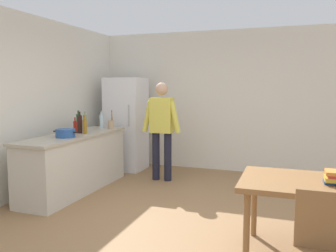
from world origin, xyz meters
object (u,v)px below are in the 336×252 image
object	(u,v)px
cooking_pot	(65,133)
bottle_water_clear	(101,121)
chair	(327,250)
bottle_wine_dark	(80,124)
bottle_sauce_red	(75,126)
bottle_vinegar_tall	(85,122)
refrigerator	(126,124)
utensil_jar	(111,124)
bottle_wine_green	(79,122)
bottle_oil_amber	(85,126)
dining_table	(318,190)
person	(162,125)

from	to	relation	value
cooking_pot	bottle_water_clear	world-z (taller)	bottle_water_clear
chair	bottle_wine_dark	bearing A→B (deg)	160.49
bottle_wine_dark	cooking_pot	bearing A→B (deg)	-82.51
cooking_pot	bottle_sauce_red	world-z (taller)	bottle_sauce_red
chair	bottle_vinegar_tall	xyz separation A→B (m)	(-3.51, 2.54, 0.50)
cooking_pot	refrigerator	bearing A→B (deg)	89.40
refrigerator	utensil_jar	xyz separation A→B (m)	(0.08, -0.76, 0.08)
bottle_wine_green	bottle_sauce_red	xyz separation A→B (m)	(0.03, -0.14, -0.05)
cooking_pot	bottle_oil_amber	world-z (taller)	bottle_oil_amber
dining_table	bottle_oil_amber	xyz separation A→B (m)	(-3.27, 1.20, 0.34)
bottle_wine_green	bottle_oil_amber	xyz separation A→B (m)	(0.27, -0.24, -0.03)
dining_table	bottle_vinegar_tall	distance (m)	3.86
refrigerator	chair	size ratio (longest dim) A/B	1.98
bottle_water_clear	bottle_wine_dark	bearing A→B (deg)	-88.33
person	bottle_oil_amber	size ratio (longest dim) A/B	6.07
cooking_pot	bottle_wine_green	size ratio (longest dim) A/B	1.18
bottle_water_clear	bottle_wine_dark	distance (m)	0.70
chair	refrigerator	bearing A→B (deg)	145.43
utensil_jar	bottle_wine_green	bearing A→B (deg)	-122.86
refrigerator	person	size ratio (longest dim) A/B	1.06
chair	bottle_wine_dark	xyz separation A→B (m)	(-3.38, 2.19, 0.51)
refrigerator	bottle_wine_dark	world-z (taller)	refrigerator
person	chair	world-z (taller)	person
person	bottle_wine_dark	bearing A→B (deg)	-138.13
utensil_jar	bottle_oil_amber	xyz separation A→B (m)	(-0.05, -0.74, 0.04)
refrigerator	cooking_pot	bearing A→B (deg)	-90.60
refrigerator	bottle_oil_amber	world-z (taller)	refrigerator
bottle_vinegar_tall	bottle_oil_amber	bearing A→B (deg)	-57.87
bottle_sauce_red	bottle_oil_amber	bearing A→B (deg)	-21.89
person	utensil_jar	xyz separation A→B (m)	(-0.87, -0.21, 0.00)
utensil_jar	bottle_sauce_red	world-z (taller)	utensil_jar
utensil_jar	bottle_sauce_red	xyz separation A→B (m)	(-0.29, -0.65, 0.02)
person	bottle_sauce_red	world-z (taller)	person
bottle_oil_amber	bottle_water_clear	distance (m)	0.73
person	utensil_jar	distance (m)	0.89
utensil_jar	bottle_water_clear	bearing A→B (deg)	-174.03
dining_table	bottle_wine_green	size ratio (longest dim) A/B	4.12
person	bottle_wine_green	xyz separation A→B (m)	(-1.19, -0.71, 0.07)
refrigerator	bottle_wine_green	size ratio (longest dim) A/B	5.29
bottle_vinegar_tall	cooking_pot	bearing A→B (deg)	-76.87
person	bottle_wine_green	distance (m)	1.39
dining_table	bottle_wine_dark	xyz separation A→B (m)	(-3.38, 1.22, 0.37)
refrigerator	bottle_water_clear	distance (m)	0.79
dining_table	cooking_pot	bearing A→B (deg)	166.96
dining_table	bottle_sauce_red	bearing A→B (deg)	159.77
bottle_sauce_red	bottle_vinegar_tall	size ratio (longest dim) A/B	0.75
chair	bottle_wine_green	xyz separation A→B (m)	(-3.54, 2.41, 0.51)
bottle_vinegar_tall	bottle_wine_dark	bearing A→B (deg)	-69.89
person	bottle_wine_green	size ratio (longest dim) A/B	5.00
bottle_wine_dark	utensil_jar	bearing A→B (deg)	77.47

